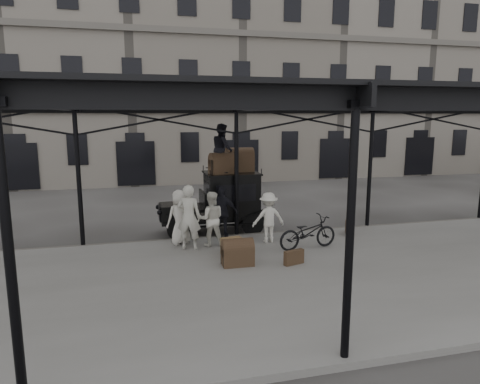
# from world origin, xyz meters

# --- Properties ---
(ground) EXTENTS (120.00, 120.00, 0.00)m
(ground) POSITION_xyz_m (0.00, 0.00, 0.00)
(ground) COLOR #383533
(ground) RESTS_ON ground
(platform) EXTENTS (28.00, 8.00, 0.15)m
(platform) POSITION_xyz_m (0.00, -2.00, 0.07)
(platform) COLOR slate
(platform) RESTS_ON ground
(canopy) EXTENTS (22.50, 9.00, 4.74)m
(canopy) POSITION_xyz_m (0.00, -1.72, 4.60)
(canopy) COLOR black
(canopy) RESTS_ON ground
(building_frontage) EXTENTS (64.00, 8.00, 14.00)m
(building_frontage) POSITION_xyz_m (0.00, 18.00, 7.00)
(building_frontage) COLOR slate
(building_frontage) RESTS_ON ground
(taxi) EXTENTS (3.65, 1.55, 2.18)m
(taxi) POSITION_xyz_m (-0.27, 2.96, 1.20)
(taxi) COLOR black
(taxi) RESTS_ON ground
(porter_left) EXTENTS (0.84, 0.68, 2.00)m
(porter_left) POSITION_xyz_m (-1.79, 0.75, 1.15)
(porter_left) COLOR beige
(porter_left) RESTS_ON platform
(porter_midleft) EXTENTS (0.92, 0.76, 1.72)m
(porter_midleft) POSITION_xyz_m (-1.07, 0.96, 1.01)
(porter_midleft) COLOR silver
(porter_midleft) RESTS_ON platform
(porter_centre) EXTENTS (0.98, 0.80, 1.74)m
(porter_centre) POSITION_xyz_m (-1.99, 1.39, 1.02)
(porter_centre) COLOR beige
(porter_centre) RESTS_ON platform
(porter_official) EXTENTS (1.10, 0.79, 1.73)m
(porter_official) POSITION_xyz_m (-0.54, 1.75, 1.01)
(porter_official) COLOR black
(porter_official) RESTS_ON platform
(porter_right) EXTENTS (1.05, 0.61, 1.62)m
(porter_right) POSITION_xyz_m (0.78, 0.88, 0.96)
(porter_right) COLOR silver
(porter_right) RESTS_ON platform
(bicycle) EXTENTS (2.02, 0.96, 1.02)m
(bicycle) POSITION_xyz_m (1.74, -0.08, 0.66)
(bicycle) COLOR black
(bicycle) RESTS_ON platform
(porter_roof) EXTENTS (0.68, 0.86, 1.73)m
(porter_roof) POSITION_xyz_m (-0.30, 2.86, 3.05)
(porter_roof) COLOR black
(porter_roof) RESTS_ON taxi
(steamer_trunk_roof_near) EXTENTS (0.93, 0.68, 0.61)m
(steamer_trunk_roof_near) POSITION_xyz_m (-0.35, 2.71, 2.49)
(steamer_trunk_roof_near) COLOR #4E3824
(steamer_trunk_roof_near) RESTS_ON taxi
(steamer_trunk_roof_far) EXTENTS (0.98, 0.60, 0.72)m
(steamer_trunk_roof_far) POSITION_xyz_m (0.40, 3.16, 2.54)
(steamer_trunk_roof_far) COLOR #4E3824
(steamer_trunk_roof_far) RESTS_ON taxi
(steamer_trunk_platform) EXTENTS (0.86, 0.54, 0.62)m
(steamer_trunk_platform) POSITION_xyz_m (-0.69, -0.98, 0.46)
(steamer_trunk_platform) COLOR #4E3824
(steamer_trunk_platform) RESTS_ON platform
(wicker_hamper) EXTENTS (0.65, 0.52, 0.50)m
(wicker_hamper) POSITION_xyz_m (-0.64, -0.13, 0.40)
(wicker_hamper) COLOR olive
(wicker_hamper) RESTS_ON platform
(suitcase_upright) EXTENTS (0.37, 0.61, 0.45)m
(suitcase_upright) POSITION_xyz_m (3.71, 1.05, 0.38)
(suitcase_upright) COLOR #4E3824
(suitcase_upright) RESTS_ON platform
(suitcase_flat) EXTENTS (0.62, 0.31, 0.40)m
(suitcase_flat) POSITION_xyz_m (0.82, -1.31, 0.35)
(suitcase_flat) COLOR #4E3824
(suitcase_flat) RESTS_ON platform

